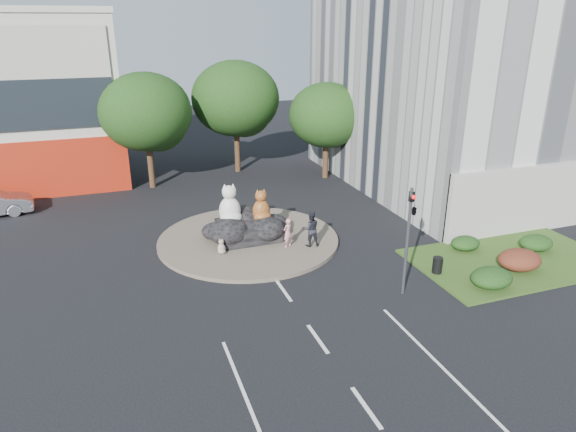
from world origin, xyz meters
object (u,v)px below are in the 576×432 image
kitten_white (289,237)px  pedestrian_dark (311,229)px  kitten_calico (221,246)px  pedestrian_pink (288,233)px  litter_bin (437,265)px  cat_tabby (261,205)px  cat_white (230,204)px

kitten_white → pedestrian_dark: pedestrian_dark is taller
kitten_white → kitten_calico: bearing=125.6°
pedestrian_dark → pedestrian_pink: bearing=-4.8°
kitten_calico → litter_bin: (9.35, -5.50, -0.09)m
cat_tabby → litter_bin: (6.72, -7.02, -1.51)m
kitten_white → cat_tabby: bearing=71.4°
cat_white → kitten_calico: 2.58m
cat_tabby → kitten_calico: (-2.64, -1.52, -1.42)m
kitten_calico → pedestrian_pink: size_ratio=0.51×
cat_white → cat_tabby: (1.71, -0.25, -0.21)m
kitten_calico → litter_bin: size_ratio=1.02×
kitten_calico → litter_bin: 10.85m
cat_tabby → kitten_calico: bearing=-146.1°
cat_white → cat_tabby: cat_white is taller
kitten_white → pedestrian_pink: bearing=-172.8°
cat_white → cat_tabby: bearing=-0.1°
pedestrian_pink → cat_tabby: bearing=-94.3°
cat_white → kitten_calico: bearing=-109.4°
cat_white → kitten_white: (2.80, -1.75, -1.67)m
cat_white → pedestrian_pink: bearing=-31.5°
pedestrian_pink → pedestrian_dark: pedestrian_dark is taller
pedestrian_pink → kitten_calico: bearing=-35.3°
litter_bin → pedestrian_dark: bearing=133.7°
kitten_calico → pedestrian_dark: 4.80m
pedestrian_pink → litter_bin: 7.78m
kitten_calico → cat_tabby: bearing=65.5°
pedestrian_dark → cat_white: bearing=-24.9°
kitten_calico → pedestrian_dark: bearing=27.6°
cat_tabby → pedestrian_dark: cat_tabby is taller
cat_tabby → kitten_calico: cat_tabby is taller
cat_white → pedestrian_pink: 3.59m
kitten_white → litter_bin: size_ratio=0.90×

